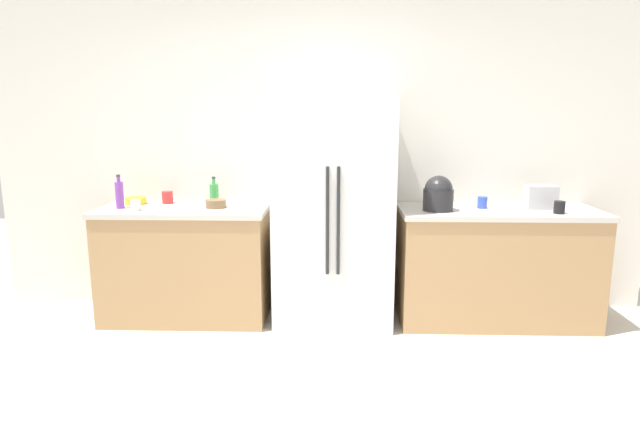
{
  "coord_description": "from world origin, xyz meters",
  "views": [
    {
      "loc": [
        0.14,
        -2.48,
        1.69
      ],
      "look_at": [
        0.05,
        0.5,
        1.11
      ],
      "focal_mm": 29.67,
      "sensor_mm": 36.0,
      "label": 1
    }
  ],
  "objects_px": {
    "rice_cooker": "(438,194)",
    "cup_b": "(559,207)",
    "bottle_a": "(214,193)",
    "bottle_b": "(119,194)",
    "cup_a": "(168,197)",
    "cup_d": "(482,202)",
    "toaster": "(541,197)",
    "refrigerator": "(333,212)",
    "bowl_a": "(216,204)",
    "bowl_b": "(136,201)",
    "cup_c": "(136,205)"
  },
  "relations": [
    {
      "from": "rice_cooker",
      "to": "cup_b",
      "type": "distance_m",
      "value": 0.9
    },
    {
      "from": "bottle_a",
      "to": "bottle_b",
      "type": "height_order",
      "value": "bottle_b"
    },
    {
      "from": "rice_cooker",
      "to": "cup_a",
      "type": "relative_size",
      "value": 2.71
    },
    {
      "from": "bottle_a",
      "to": "cup_b",
      "type": "xyz_separation_m",
      "value": [
        2.7,
        -0.37,
        -0.04
      ]
    },
    {
      "from": "bottle_b",
      "to": "cup_d",
      "type": "distance_m",
      "value": 2.88
    },
    {
      "from": "rice_cooker",
      "to": "cup_d",
      "type": "distance_m",
      "value": 0.39
    },
    {
      "from": "bottle_a",
      "to": "cup_a",
      "type": "xyz_separation_m",
      "value": [
        -0.39,
        -0.02,
        -0.04
      ]
    },
    {
      "from": "toaster",
      "to": "bottle_a",
      "type": "height_order",
      "value": "bottle_a"
    },
    {
      "from": "refrigerator",
      "to": "bowl_a",
      "type": "height_order",
      "value": "refrigerator"
    },
    {
      "from": "rice_cooker",
      "to": "bowl_a",
      "type": "xyz_separation_m",
      "value": [
        -1.75,
        0.07,
        -0.09
      ]
    },
    {
      "from": "cup_a",
      "to": "bowl_a",
      "type": "distance_m",
      "value": 0.48
    },
    {
      "from": "refrigerator",
      "to": "bottle_b",
      "type": "bearing_deg",
      "value": -178.43
    },
    {
      "from": "cup_a",
      "to": "cup_b",
      "type": "bearing_deg",
      "value": -6.42
    },
    {
      "from": "cup_a",
      "to": "cup_d",
      "type": "relative_size",
      "value": 1.09
    },
    {
      "from": "cup_a",
      "to": "bottle_a",
      "type": "bearing_deg",
      "value": 3.65
    },
    {
      "from": "toaster",
      "to": "bottle_a",
      "type": "relative_size",
      "value": 1.04
    },
    {
      "from": "bottle_a",
      "to": "cup_b",
      "type": "height_order",
      "value": "bottle_a"
    },
    {
      "from": "bottle_a",
      "to": "cup_d",
      "type": "height_order",
      "value": "bottle_a"
    },
    {
      "from": "bowl_a",
      "to": "refrigerator",
      "type": "bearing_deg",
      "value": -0.45
    },
    {
      "from": "bowl_a",
      "to": "bowl_b",
      "type": "distance_m",
      "value": 0.72
    },
    {
      "from": "toaster",
      "to": "cup_c",
      "type": "relative_size",
      "value": 2.73
    },
    {
      "from": "cup_b",
      "to": "cup_c",
      "type": "bearing_deg",
      "value": 179.75
    },
    {
      "from": "toaster",
      "to": "cup_a",
      "type": "bearing_deg",
      "value": 177.3
    },
    {
      "from": "bowl_a",
      "to": "bottle_a",
      "type": "bearing_deg",
      "value": 105.8
    },
    {
      "from": "rice_cooker",
      "to": "bottle_a",
      "type": "distance_m",
      "value": 1.83
    },
    {
      "from": "cup_d",
      "to": "bowl_a",
      "type": "height_order",
      "value": "cup_d"
    },
    {
      "from": "cup_a",
      "to": "bowl_b",
      "type": "xyz_separation_m",
      "value": [
        -0.25,
        -0.04,
        -0.02
      ]
    },
    {
      "from": "cup_c",
      "to": "bottle_a",
      "type": "bearing_deg",
      "value": 33.89
    },
    {
      "from": "bottle_b",
      "to": "bowl_b",
      "type": "relative_size",
      "value": 1.58
    },
    {
      "from": "bottle_b",
      "to": "rice_cooker",
      "type": "bearing_deg",
      "value": -0.27
    },
    {
      "from": "toaster",
      "to": "cup_c",
      "type": "height_order",
      "value": "toaster"
    },
    {
      "from": "cup_c",
      "to": "bowl_a",
      "type": "xyz_separation_m",
      "value": [
        0.59,
        0.15,
        -0.01
      ]
    },
    {
      "from": "cup_a",
      "to": "rice_cooker",
      "type": "bearing_deg",
      "value": -6.47
    },
    {
      "from": "cup_a",
      "to": "cup_b",
      "type": "height_order",
      "value": "cup_a"
    },
    {
      "from": "cup_b",
      "to": "bowl_b",
      "type": "height_order",
      "value": "cup_b"
    },
    {
      "from": "bowl_b",
      "to": "rice_cooker",
      "type": "bearing_deg",
      "value": -4.84
    },
    {
      "from": "cup_b",
      "to": "cup_d",
      "type": "xyz_separation_m",
      "value": [
        -0.52,
        0.2,
        -0.0
      ]
    },
    {
      "from": "bottle_b",
      "to": "cup_b",
      "type": "relative_size",
      "value": 2.84
    },
    {
      "from": "rice_cooker",
      "to": "bowl_b",
      "type": "bearing_deg",
      "value": 175.16
    },
    {
      "from": "bottle_b",
      "to": "cup_c",
      "type": "xyz_separation_m",
      "value": [
        0.16,
        -0.1,
        -0.07
      ]
    },
    {
      "from": "bottle_b",
      "to": "bowl_a",
      "type": "height_order",
      "value": "bottle_b"
    },
    {
      "from": "cup_c",
      "to": "bowl_a",
      "type": "bearing_deg",
      "value": 14.16
    },
    {
      "from": "refrigerator",
      "to": "cup_a",
      "type": "relative_size",
      "value": 17.78
    },
    {
      "from": "cup_b",
      "to": "bowl_a",
      "type": "height_order",
      "value": "cup_b"
    },
    {
      "from": "refrigerator",
      "to": "cup_d",
      "type": "xyz_separation_m",
      "value": [
        1.18,
        0.05,
        0.08
      ]
    },
    {
      "from": "toaster",
      "to": "bottle_a",
      "type": "xyz_separation_m",
      "value": [
        -2.64,
        0.17,
        -0.01
      ]
    },
    {
      "from": "cup_b",
      "to": "cup_d",
      "type": "relative_size",
      "value": 1.02
    },
    {
      "from": "rice_cooker",
      "to": "cup_a",
      "type": "bearing_deg",
      "value": 173.53
    },
    {
      "from": "cup_c",
      "to": "toaster",
      "type": "bearing_deg",
      "value": 3.44
    },
    {
      "from": "bottle_a",
      "to": "bowl_a",
      "type": "bearing_deg",
      "value": -74.2
    }
  ]
}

